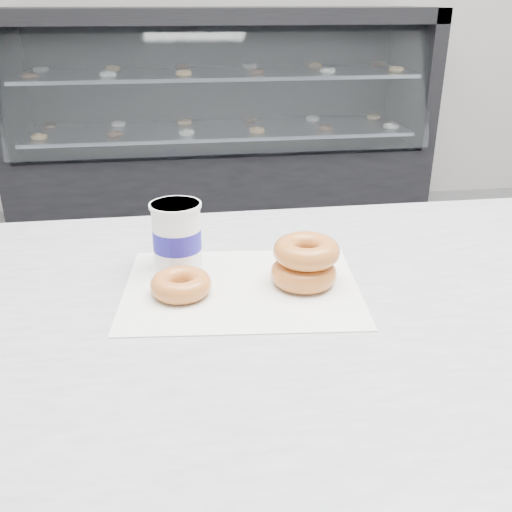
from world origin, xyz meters
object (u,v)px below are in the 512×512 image
Objects in this scene: display_case at (220,144)px; donut_stack at (305,262)px; donut_single at (181,284)px; coffee_cup at (177,235)px.

donut_stack is at bearing -92.13° from display_case.
donut_stack reaches higher than donut_single.
display_case reaches higher than donut_single.
donut_stack is at bearing -28.03° from coffee_cup.
coffee_cup reaches higher than donut_stack.
donut_single is 0.18m from donut_stack.
coffee_cup reaches higher than donut_single.
coffee_cup is at bearing 91.00° from donut_single.
donut_single is 0.69× the size of donut_stack.
display_case reaches higher than coffee_cup.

